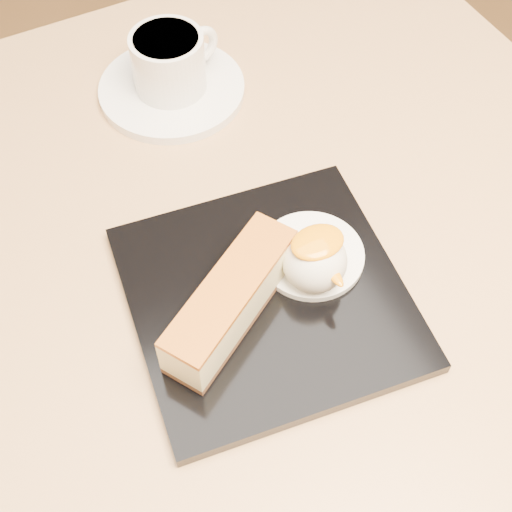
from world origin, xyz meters
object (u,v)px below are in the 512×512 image
table (246,354)px  ice_cream_scoop (315,261)px  cheesecake (231,300)px  saucer (172,89)px  dessert_plate (267,297)px  coffee_cup (170,61)px

table → ice_cream_scoop: ice_cream_scoop is taller
cheesecake → ice_cream_scoop: size_ratio=2.66×
table → cheesecake: size_ratio=5.71×
ice_cream_scoop → saucer: 0.28m
table → ice_cream_scoop: bearing=-43.4°
dessert_plate → coffee_cup: coffee_cup is taller
table → cheesecake: bearing=-127.4°
dessert_plate → ice_cream_scoop: (0.04, -0.01, 0.03)m
table → saucer: size_ratio=5.33×
ice_cream_scoop → coffee_cup: 0.27m
table → dessert_plate: 0.17m
table → coffee_cup: size_ratio=8.22×
dessert_plate → coffee_cup: bearing=83.0°
dessert_plate → table: bearing=95.5°
dessert_plate → ice_cream_scoop: 0.05m
table → ice_cream_scoop: 0.20m
cheesecake → ice_cream_scoop: 0.08m
saucer → coffee_cup: 0.04m
saucer → coffee_cup: (0.00, 0.00, 0.04)m
cheesecake → coffee_cup: size_ratio=1.44×
table → cheesecake: 0.20m
dessert_plate → cheesecake: bearing=-171.9°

